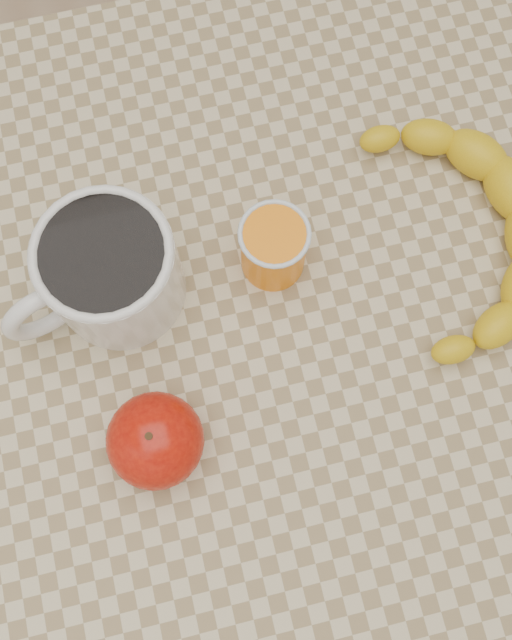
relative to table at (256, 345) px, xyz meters
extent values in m
plane|color=tan|center=(0.00, 0.00, -0.66)|extent=(3.00, 3.00, 0.00)
cube|color=#C9B78E|center=(0.00, 0.00, 0.07)|extent=(0.80, 0.80, 0.04)
cube|color=olive|center=(0.00, 0.00, 0.02)|extent=(0.74, 0.74, 0.06)
cylinder|color=olive|center=(0.35, 0.35, -0.31)|extent=(0.05, 0.05, 0.71)
cylinder|color=silver|center=(-0.12, 0.07, 0.14)|extent=(0.16, 0.16, 0.10)
cylinder|color=black|center=(-0.12, 0.07, 0.18)|extent=(0.11, 0.11, 0.01)
torus|color=silver|center=(-0.12, 0.07, 0.19)|extent=(0.13, 0.13, 0.01)
torus|color=silver|center=(-0.19, 0.04, 0.14)|extent=(0.08, 0.04, 0.08)
cylinder|color=orange|center=(0.03, 0.06, 0.12)|extent=(0.06, 0.06, 0.08)
torus|color=silver|center=(0.03, 0.06, 0.16)|extent=(0.07, 0.07, 0.00)
ellipsoid|color=#910A04|center=(-0.11, -0.09, 0.13)|extent=(0.12, 0.12, 0.08)
cylinder|color=#382311|center=(-0.11, -0.09, 0.16)|extent=(0.01, 0.01, 0.01)
camera|label=1|loc=(-0.04, -0.17, 0.76)|focal=40.00mm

